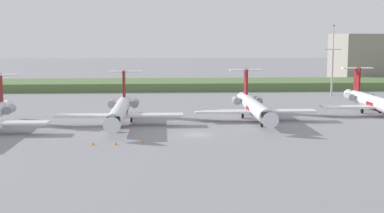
{
  "coord_description": "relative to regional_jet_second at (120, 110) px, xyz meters",
  "views": [
    {
      "loc": [
        -5.13,
        -83.29,
        16.18
      ],
      "look_at": [
        0.0,
        11.78,
        3.0
      ],
      "focal_mm": 48.79,
      "sensor_mm": 36.0,
      "label": 1
    }
  ],
  "objects": [
    {
      "name": "safety_cone_rear_marker",
      "position": [
        4.85,
        -17.42,
        -2.26
      ],
      "size": [
        0.44,
        0.44,
        0.55
      ],
      "primitive_type": "cone",
      "color": "orange",
      "rests_on": "ground"
    },
    {
      "name": "antenna_mast",
      "position": [
        52.67,
        41.86,
        5.32
      ],
      "size": [
        4.4,
        0.5,
        18.74
      ],
      "color": "#B2B2B7",
      "rests_on": "ground"
    },
    {
      "name": "regional_jet_third",
      "position": [
        25.18,
        3.54,
        0.0
      ],
      "size": [
        22.81,
        31.0,
        9.0
      ],
      "color": "silver",
      "rests_on": "ground"
    },
    {
      "name": "safety_cone_front_marker",
      "position": [
        -2.6,
        -18.03,
        -2.26
      ],
      "size": [
        0.44,
        0.44,
        0.55
      ],
      "primitive_type": "cone",
      "color": "orange",
      "rests_on": "ground"
    },
    {
      "name": "regional_jet_fourth",
      "position": [
        50.86,
        8.6,
        0.0
      ],
      "size": [
        22.81,
        31.0,
        9.0
      ],
      "color": "silver",
      "rests_on": "ground"
    },
    {
      "name": "regional_jet_second",
      "position": [
        0.0,
        0.0,
        0.0
      ],
      "size": [
        22.81,
        31.0,
        9.0
      ],
      "color": "silver",
      "rests_on": "ground"
    },
    {
      "name": "ground_plane",
      "position": [
        13.14,
        19.05,
        -2.54
      ],
      "size": [
        500.0,
        500.0,
        0.0
      ],
      "primitive_type": "plane",
      "color": "gray"
    },
    {
      "name": "grass_berm",
      "position": [
        13.14,
        62.07,
        -1.33
      ],
      "size": [
        320.0,
        20.0,
        2.41
      ],
      "primitive_type": "cube",
      "color": "#597542",
      "rests_on": "ground"
    },
    {
      "name": "safety_cone_mid_marker",
      "position": [
        0.79,
        -18.16,
        -2.26
      ],
      "size": [
        0.44,
        0.44,
        0.55
      ],
      "primitive_type": "cone",
      "color": "orange",
      "rests_on": "ground"
    }
  ]
}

